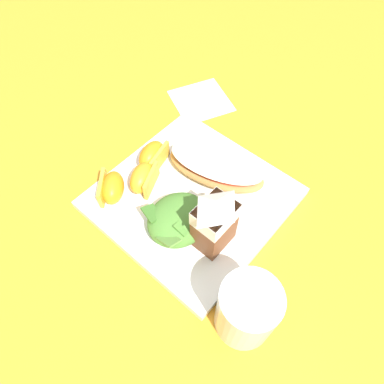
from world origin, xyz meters
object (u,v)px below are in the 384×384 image
milk_carton (215,220)px  orange_wedge_middle (143,178)px  green_salad_pile (178,219)px  white_plate (192,198)px  orange_wedge_front (153,155)px  orange_wedge_rear (112,188)px  paper_napkin (201,100)px  drinking_clear_cup (247,310)px  cheesy_pizza_bread (215,166)px

milk_carton → orange_wedge_middle: size_ratio=1.58×
green_salad_pile → white_plate: bearing=-158.7°
white_plate → orange_wedge_front: 0.10m
orange_wedge_rear → paper_napkin: orange_wedge_rear is taller
milk_carton → drinking_clear_cup: size_ratio=1.10×
orange_wedge_rear → green_salad_pile: bearing=102.8°
white_plate → cheesy_pizza_bread: size_ratio=1.51×
orange_wedge_rear → white_plate: bearing=130.4°
green_salad_pile → orange_wedge_front: size_ratio=1.54×
milk_carton → drinking_clear_cup: bearing=59.2°
white_plate → drinking_clear_cup: size_ratio=2.80×
orange_wedge_front → drinking_clear_cup: drinking_clear_cup is taller
orange_wedge_front → orange_wedge_middle: 0.05m
white_plate → paper_napkin: (-0.20, -0.15, -0.01)m
drinking_clear_cup → orange_wedge_rear: bearing=-93.8°
cheesy_pizza_bread → orange_wedge_middle: 0.12m
paper_napkin → drinking_clear_cup: drinking_clear_cup is taller
cheesy_pizza_bread → orange_wedge_front: orange_wedge_front is taller
orange_wedge_front → paper_napkin: bearing=-164.8°
green_salad_pile → drinking_clear_cup: drinking_clear_cup is taller
milk_carton → drinking_clear_cup: 0.12m
white_plate → orange_wedge_front: size_ratio=4.18×
milk_carton → orange_wedge_front: milk_carton is taller
drinking_clear_cup → white_plate: bearing=-119.5°
green_salad_pile → paper_napkin: green_salad_pile is taller
cheesy_pizza_bread → drinking_clear_cup: (0.16, 0.18, 0.02)m
milk_carton → orange_wedge_rear: (0.04, -0.18, -0.04)m
paper_napkin → drinking_clear_cup: 0.45m
orange_wedge_middle → drinking_clear_cup: (0.07, 0.26, 0.01)m
orange_wedge_front → drinking_clear_cup: bearing=68.4°
green_salad_pile → milk_carton: bearing=106.4°
green_salad_pile → paper_napkin: bearing=-146.2°
cheesy_pizza_bread → orange_wedge_front: 0.11m
orange_wedge_rear → milk_carton: bearing=103.9°
milk_carton → orange_wedge_front: bearing=-105.4°
milk_carton → orange_wedge_rear: 0.19m
orange_wedge_rear → orange_wedge_middle: bearing=152.3°
green_salad_pile → orange_wedge_front: green_salad_pile is taller
white_plate → cheesy_pizza_bread: bearing=-178.7°
drinking_clear_cup → milk_carton: bearing=-120.8°
orange_wedge_front → orange_wedge_rear: 0.09m
orange_wedge_middle → drinking_clear_cup: drinking_clear_cup is taller
orange_wedge_front → drinking_clear_cup: (0.11, 0.28, 0.01)m
cheesy_pizza_bread → orange_wedge_rear: bearing=-33.7°
cheesy_pizza_bread → drinking_clear_cup: 0.25m
cheesy_pizza_bread → orange_wedge_rear: size_ratio=2.68×
cheesy_pizza_bread → green_salad_pile: bearing=11.2°
green_salad_pile → milk_carton: (-0.02, 0.06, 0.04)m
white_plate → paper_napkin: bearing=-143.2°
green_salad_pile → orange_wedge_rear: 0.12m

